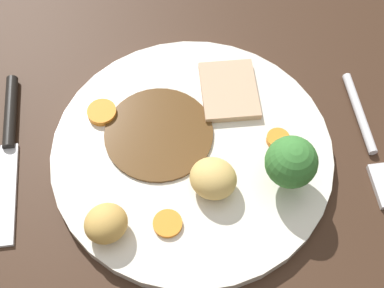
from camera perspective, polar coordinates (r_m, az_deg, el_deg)
dining_table at (r=53.24cm, az=1.80°, el=-2.77°), size 120.00×84.00×3.60cm
dinner_plate at (r=51.27cm, az=0.00°, el=-0.95°), size 27.10×27.10×1.40cm
gravy_pool at (r=51.49cm, az=-3.60°, el=1.16°), size 10.64×10.64×0.30cm
meat_slice_main at (r=54.07cm, az=4.02°, el=5.80°), size 5.76×7.22×0.80cm
roast_potato_left at (r=47.44cm, az=2.65°, el=-3.71°), size 5.67×5.53×3.25cm
roast_potato_right at (r=46.34cm, az=-9.26°, el=-8.46°), size 5.08×4.99×3.02cm
carrot_coin_front at (r=53.23cm, az=-9.69°, el=3.38°), size 2.89×2.89×0.68cm
carrot_coin_back at (r=51.54cm, az=9.26°, el=0.53°), size 2.24×2.24×0.63cm
carrot_coin_side at (r=47.19cm, az=-2.65°, el=-8.57°), size 2.62×2.62×0.43cm
broccoli_floret at (r=46.85cm, az=10.64°, el=-1.98°), size 4.68×4.68×5.88cm
fork at (r=55.14cm, az=18.56°, el=0.28°), size 2.44×15.31×0.90cm
knife at (r=55.31cm, az=-19.11°, el=0.39°), size 2.49×18.55×1.20cm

